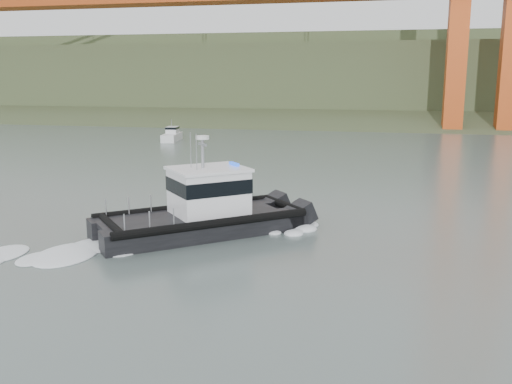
{
  "coord_description": "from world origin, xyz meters",
  "views": [
    {
      "loc": [
        7.84,
        -21.71,
        8.82
      ],
      "look_at": [
        0.81,
        8.93,
        2.4
      ],
      "focal_mm": 40.0,
      "sensor_mm": 36.0,
      "label": 1
    }
  ],
  "objects": [
    {
      "name": "motorboat",
      "position": [
        -21.12,
        52.48,
        0.76
      ],
      "size": [
        2.58,
        5.72,
        3.03
      ],
      "rotation": [
        0.0,
        0.0,
        0.14
      ],
      "color": "silver",
      "rests_on": "ground"
    },
    {
      "name": "patrol_boat",
      "position": [
        -2.14,
        8.33,
        1.44
      ],
      "size": [
        11.81,
        11.0,
        5.76
      ],
      "rotation": [
        0.0,
        0.0,
        -0.86
      ],
      "color": "black",
      "rests_on": "ground"
    },
    {
      "name": "headlands",
      "position": [
        0.0,
        125.5,
        7.05
      ],
      "size": [
        500.0,
        105.36,
        27.12
      ],
      "color": "#394B2B",
      "rests_on": "ground"
    },
    {
      "name": "ground",
      "position": [
        0.0,
        0.0,
        0.0
      ],
      "size": [
        400.0,
        400.0,
        0.0
      ],
      "primitive_type": "plane",
      "color": "#4C5B56",
      "rests_on": "ground"
    }
  ]
}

